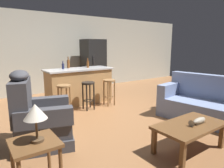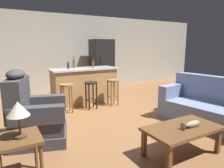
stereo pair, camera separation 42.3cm
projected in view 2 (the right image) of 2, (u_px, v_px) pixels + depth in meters
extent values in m
plane|color=brown|center=(108.00, 117.00, 4.44)|extent=(12.00, 12.00, 0.00)
cube|color=#B2B2A3|center=(64.00, 53.00, 6.86)|extent=(12.00, 0.05, 2.60)
cube|color=brown|center=(182.00, 128.00, 2.82)|extent=(1.10, 0.60, 0.04)
cube|color=brown|center=(169.00, 160.00, 2.42)|extent=(0.06, 0.06, 0.38)
cube|color=brown|center=(218.00, 141.00, 2.90)|extent=(0.06, 0.06, 0.38)
cube|color=brown|center=(144.00, 143.00, 2.83)|extent=(0.06, 0.06, 0.38)
cube|color=brown|center=(191.00, 129.00, 3.31)|extent=(0.06, 0.06, 0.38)
cube|color=#4C3823|center=(193.00, 126.00, 2.83)|extent=(0.22, 0.07, 0.01)
ellipsoid|color=#9E937F|center=(193.00, 124.00, 2.82)|extent=(0.28, 0.09, 0.09)
cone|color=#9E937F|center=(184.00, 126.00, 2.74)|extent=(0.06, 0.10, 0.10)
cube|color=#707FA3|center=(209.00, 121.00, 3.93)|extent=(1.15, 2.01, 0.20)
cube|color=#707FA3|center=(210.00, 110.00, 3.89)|extent=(1.15, 2.01, 0.22)
cube|color=#707FA3|center=(220.00, 90.00, 4.02)|extent=(0.51, 1.91, 0.52)
cube|color=#707FA3|center=(174.00, 90.00, 4.49)|extent=(0.86, 0.34, 0.28)
cube|color=#3D3D42|center=(41.00, 135.00, 3.32)|extent=(1.05, 1.05, 0.18)
cube|color=#3D3D42|center=(40.00, 123.00, 3.28)|extent=(0.99, 0.96, 0.24)
cube|color=#3D3D42|center=(18.00, 98.00, 3.14)|extent=(0.46, 0.79, 0.64)
ellipsoid|color=#3D3D42|center=(16.00, 74.00, 3.07)|extent=(0.39, 0.52, 0.16)
cube|color=#3D3D42|center=(43.00, 103.00, 3.56)|extent=(0.82, 0.41, 0.26)
cube|color=#3D3D42|center=(37.00, 115.00, 2.92)|extent=(0.82, 0.41, 0.26)
cube|color=brown|center=(18.00, 139.00, 2.20)|extent=(0.48, 0.48, 0.04)
cylinder|color=brown|center=(42.00, 166.00, 2.18)|extent=(0.04, 0.04, 0.52)
cylinder|color=brown|center=(0.00, 158.00, 2.32)|extent=(0.04, 0.04, 0.52)
cylinder|color=brown|center=(36.00, 150.00, 2.52)|extent=(0.04, 0.04, 0.52)
cylinder|color=#4C3823|center=(20.00, 136.00, 2.19)|extent=(0.14, 0.14, 0.03)
cylinder|color=#4C3823|center=(19.00, 125.00, 2.17)|extent=(0.02, 0.02, 0.22)
cone|color=beige|center=(18.00, 109.00, 2.13)|extent=(0.24, 0.24, 0.16)
cube|color=#AD7F4C|center=(84.00, 86.00, 5.50)|extent=(1.71, 0.63, 0.91)
cube|color=#B2B2B2|center=(84.00, 69.00, 5.41)|extent=(1.80, 0.70, 0.04)
cylinder|color=olive|center=(66.00, 85.00, 4.59)|extent=(0.32, 0.32, 0.04)
torus|color=olive|center=(67.00, 103.00, 4.67)|extent=(0.23, 0.23, 0.02)
cylinder|color=olive|center=(64.00, 101.00, 4.52)|extent=(0.04, 0.04, 0.64)
cylinder|color=olive|center=(72.00, 100.00, 4.62)|extent=(0.04, 0.04, 0.64)
cylinder|color=olive|center=(61.00, 99.00, 4.69)|extent=(0.04, 0.04, 0.64)
cylinder|color=olive|center=(70.00, 98.00, 4.79)|extent=(0.04, 0.04, 0.64)
cylinder|color=black|center=(91.00, 83.00, 4.89)|extent=(0.32, 0.32, 0.04)
torus|color=black|center=(91.00, 100.00, 4.97)|extent=(0.23, 0.23, 0.02)
cylinder|color=black|center=(89.00, 97.00, 4.82)|extent=(0.04, 0.04, 0.64)
cylinder|color=black|center=(97.00, 96.00, 4.92)|extent=(0.04, 0.04, 0.64)
cylinder|color=black|center=(86.00, 96.00, 4.99)|extent=(0.04, 0.04, 0.64)
cylinder|color=black|center=(93.00, 95.00, 5.09)|extent=(0.04, 0.04, 0.64)
cylinder|color=olive|center=(113.00, 80.00, 5.19)|extent=(0.32, 0.32, 0.04)
torus|color=olive|center=(113.00, 97.00, 5.27)|extent=(0.23, 0.23, 0.02)
cylinder|color=olive|center=(111.00, 94.00, 5.12)|extent=(0.04, 0.04, 0.64)
cylinder|color=olive|center=(118.00, 93.00, 5.22)|extent=(0.04, 0.04, 0.64)
cylinder|color=olive|center=(108.00, 93.00, 5.29)|extent=(0.04, 0.04, 0.64)
cylinder|color=olive|center=(114.00, 92.00, 5.39)|extent=(0.04, 0.04, 0.64)
cube|color=black|center=(102.00, 65.00, 7.00)|extent=(0.70, 0.66, 1.76)
cylinder|color=#333338|center=(101.00, 64.00, 6.59)|extent=(0.02, 0.02, 0.50)
cylinder|color=brown|center=(74.00, 64.00, 5.50)|extent=(0.07, 0.07, 0.22)
cylinder|color=brown|center=(74.00, 58.00, 5.47)|extent=(0.03, 0.03, 0.09)
cylinder|color=brown|center=(93.00, 64.00, 5.57)|extent=(0.07, 0.07, 0.18)
cylinder|color=brown|center=(93.00, 59.00, 5.54)|extent=(0.03, 0.03, 0.08)
cylinder|color=#23284C|center=(68.00, 66.00, 5.31)|extent=(0.06, 0.06, 0.15)
cylinder|color=#23284C|center=(68.00, 62.00, 5.29)|extent=(0.02, 0.02, 0.06)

